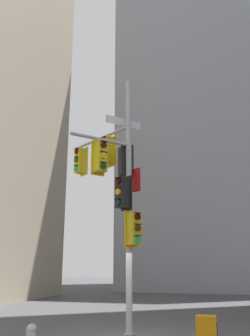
% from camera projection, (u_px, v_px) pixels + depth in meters
% --- Properties ---
extents(building_mid_block, '(17.47, 17.47, 33.00)m').
position_uv_depth(building_mid_block, '(211.00, 134.00, 40.01)').
color(building_mid_block, '#9399A3').
rests_on(building_mid_block, ground).
extents(signal_pole_assembly, '(3.19, 3.48, 8.48)m').
position_uv_depth(signal_pole_assembly, '(115.00, 180.00, 12.05)').
color(signal_pole_assembly, '#B2B2B5').
rests_on(signal_pole_assembly, ground).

